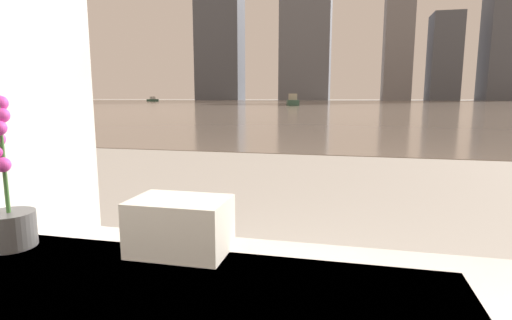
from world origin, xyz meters
name	(u,v)px	position (x,y,z in m)	size (l,w,h in m)	color
potted_orchid	(8,211)	(-0.56, 0.86, 0.69)	(0.15, 0.15, 0.46)	#4C4C4C
towel_stack	(180,226)	(-0.04, 0.94, 0.66)	(0.28, 0.19, 0.16)	silver
harbor_water	(346,104)	(0.00, 62.00, 0.01)	(180.00, 110.00, 0.01)	gray
harbor_boat_1	(153,100)	(-41.19, 80.02, 0.38)	(1.53, 2.96, 1.06)	#335647
harbor_boat_2	(293,101)	(-6.03, 46.77, 0.49)	(1.98, 3.85, 1.38)	#335647
skyline_tower_0	(220,39)	(-38.14, 118.00, 18.22)	(13.45, 8.78, 36.43)	#4C515B
skyline_tower_1	(306,39)	(-12.32, 118.00, 17.24)	(13.98, 10.72, 34.47)	slate
skyline_tower_3	(444,58)	(24.67, 118.00, 11.35)	(7.40, 9.36, 22.69)	#4C515B
skyline_tower_4	(511,24)	(40.00, 118.00, 19.32)	(11.52, 10.35, 38.64)	#4C515B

